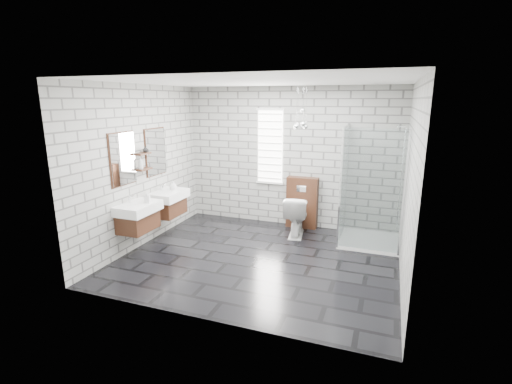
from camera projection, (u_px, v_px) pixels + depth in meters
The scene contains 20 objects.
floor at pixel (259, 259), 5.89m from camera, with size 4.20×3.60×0.02m, color black.
ceiling at pixel (259, 81), 5.23m from camera, with size 4.20×3.60×0.02m, color white.
wall_back at pixel (290, 158), 7.21m from camera, with size 4.20×0.02×2.70m, color #A7A6A1.
wall_front at pixel (202, 207), 3.91m from camera, with size 4.20×0.02×2.70m, color #A7A6A1.
wall_left at pixel (142, 167), 6.26m from camera, with size 0.02×3.60×2.70m, color #A7A6A1.
wall_right at pixel (410, 186), 4.86m from camera, with size 0.02×3.60×2.70m, color #A7A6A1.
vanity_left at pixel (136, 209), 5.90m from camera, with size 0.47×0.70×1.57m.
vanity_right at pixel (167, 196), 6.69m from camera, with size 0.47×0.70×1.57m.
shelf_lower at pixel (144, 169), 6.19m from camera, with size 0.14×0.30×0.03m, color #452415.
shelf_upper at pixel (143, 154), 6.13m from camera, with size 0.14×0.30×0.03m, color #452415.
window at pixel (270, 147), 7.27m from camera, with size 0.56×0.05×1.48m.
cistern_panel at pixel (302, 203), 7.22m from camera, with size 0.60×0.20×1.00m, color #452415.
flush_plate at pixel (301, 189), 7.05m from camera, with size 0.18×0.01×0.12m, color silver.
shower_enclosure at pixel (364, 216), 6.35m from camera, with size 1.00×1.00×2.03m.
pendant_cluster at pixel (301, 122), 6.54m from camera, with size 0.23×0.23×0.76m.
toilet at pixel (296, 216), 6.82m from camera, with size 0.42×0.74×0.75m, color white.
soap_bottle_a at pixel (147, 197), 5.89m from camera, with size 0.08×0.08×0.18m, color #B2B2B2.
soap_bottle_b at pixel (173, 185), 6.75m from camera, with size 0.13×0.13×0.16m, color #B2B2B2.
soap_bottle_c at pixel (141, 163), 6.08m from camera, with size 0.08×0.08×0.21m, color #B2B2B2.
vase at pixel (146, 149), 6.18m from camera, with size 0.10×0.10×0.10m, color #B2B2B2.
Camera 1 is at (1.82, -5.14, 2.45)m, focal length 26.00 mm.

